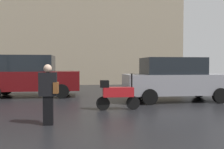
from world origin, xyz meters
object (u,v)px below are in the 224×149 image
Objects in this scene: parked_scooter at (117,94)px; parked_car_left at (175,79)px; parked_car_right at (31,76)px; pedestrian_with_bag at (49,91)px.

parked_car_left is (2.79, 1.70, 0.37)m from parked_scooter.
pedestrian_with_bag is at bearing 94.29° from parked_car_right.
pedestrian_with_bag is 5.82m from parked_car_right.
parked_car_left is at bearing 34.37° from parked_scooter.
parked_car_right is (-6.44, 2.16, 0.08)m from parked_car_left.
parked_scooter is at bearing 121.14° from parked_car_right.
pedestrian_with_bag is at bearing 39.00° from parked_car_left.
parked_car_left reaches higher than parked_scooter.
parked_scooter is at bearing 114.71° from pedestrian_with_bag.
pedestrian_with_bag is at bearing -136.36° from parked_scooter.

